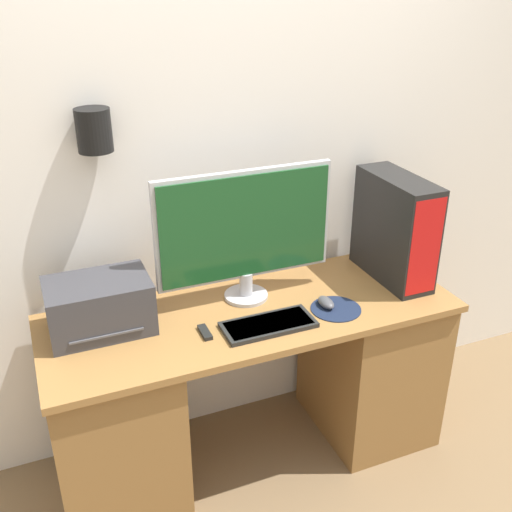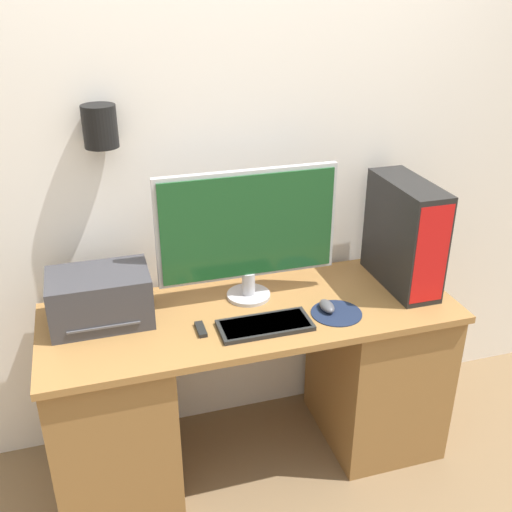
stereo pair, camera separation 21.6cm
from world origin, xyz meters
The scene contains 10 objects.
ground_plane centered at (0.00, 0.00, 0.00)m, with size 12.00×12.00×0.00m, color brown.
wall_back centered at (0.00, 0.67, 1.35)m, with size 6.40×0.18×2.70m.
desk centered at (0.00, 0.31, 0.40)m, with size 1.71×0.62×0.78m.
monitor centered at (0.02, 0.42, 1.09)m, with size 0.75×0.19×0.56m.
keyboard centered at (0.01, 0.17, 0.79)m, with size 0.37×0.16×0.02m.
mousepad centered at (0.32, 0.19, 0.78)m, with size 0.21×0.21×0.00m.
mouse centered at (0.29, 0.22, 0.80)m, with size 0.05×0.10×0.04m.
computer_tower centered at (0.70, 0.35, 1.02)m, with size 0.17×0.44×0.47m.
printer centered at (-0.59, 0.40, 0.89)m, with size 0.39×0.26×0.21m.
remote_control centered at (-0.23, 0.22, 0.79)m, with size 0.03×0.10×0.02m.
Camera 1 is at (-0.79, -1.65, 2.06)m, focal length 42.00 mm.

